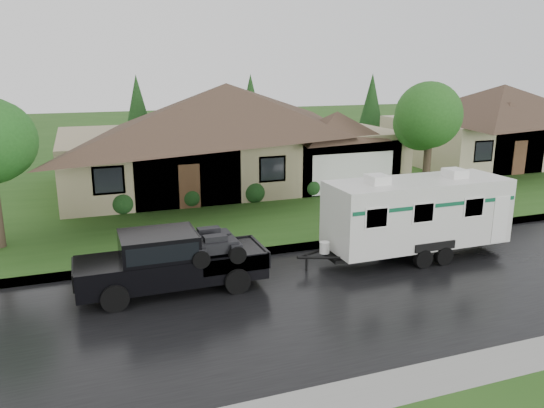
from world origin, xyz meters
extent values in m
plane|color=#264F18|center=(0.00, 0.00, 0.00)|extent=(140.00, 140.00, 0.00)
cube|color=black|center=(0.00, -2.00, 0.01)|extent=(140.00, 8.00, 0.01)
cube|color=gray|center=(0.00, 2.25, 0.07)|extent=(140.00, 0.50, 0.15)
cube|color=#264F18|center=(0.00, 15.00, 0.07)|extent=(140.00, 26.00, 0.15)
cube|color=tan|center=(2.00, 14.00, 1.65)|extent=(18.00, 10.00, 3.00)
pyramid|color=#3B2720|center=(2.00, 14.00, 5.75)|extent=(19.44, 10.80, 2.60)
cube|color=tan|center=(7.40, 11.00, 1.50)|extent=(5.76, 4.00, 2.70)
cube|color=#C1B48F|center=(22.00, 14.50, 1.65)|extent=(14.00, 9.00, 3.00)
pyramid|color=#3B2720|center=(22.00, 14.50, 5.45)|extent=(15.12, 9.72, 2.30)
cylinder|color=#382B1E|center=(10.87, 7.54, 1.38)|extent=(0.39, 0.39, 2.45)
sphere|color=#2D6D23|center=(10.87, 7.54, 4.06)|extent=(3.39, 3.39, 3.39)
sphere|color=#143814|center=(-4.30, 9.30, 0.65)|extent=(1.00, 1.00, 1.00)
sphere|color=#143814|center=(-1.15, 9.30, 0.65)|extent=(1.00, 1.00, 1.00)
sphere|color=#143814|center=(2.00, 9.30, 0.65)|extent=(1.00, 1.00, 1.00)
sphere|color=#143814|center=(5.15, 9.30, 0.65)|extent=(1.00, 1.00, 1.00)
sphere|color=#143814|center=(8.30, 9.30, 0.65)|extent=(1.00, 1.00, 1.00)
cube|color=black|center=(-3.60, 0.15, 0.73)|extent=(5.59, 1.86, 0.80)
cube|color=black|center=(-5.65, 0.15, 0.98)|extent=(1.49, 1.82, 0.33)
cube|color=black|center=(-3.97, 0.15, 1.45)|extent=(2.24, 1.75, 0.84)
cube|color=black|center=(-3.97, 0.15, 1.49)|extent=(2.05, 1.79, 0.51)
cube|color=black|center=(-1.83, 0.15, 0.91)|extent=(2.05, 1.77, 0.06)
cylinder|color=black|center=(-5.37, -0.76, 0.39)|extent=(0.78, 0.30, 0.78)
cylinder|color=black|center=(-5.37, 1.06, 0.39)|extent=(0.78, 0.30, 0.78)
cylinder|color=black|center=(-1.83, -0.76, 0.39)|extent=(0.78, 0.30, 0.78)
cylinder|color=black|center=(-1.83, 1.06, 0.39)|extent=(0.78, 0.30, 0.78)
cube|color=silver|center=(5.10, 0.15, 1.66)|extent=(6.53, 2.24, 2.28)
cube|color=black|center=(5.10, 0.15, 0.37)|extent=(6.90, 1.12, 0.13)
cube|color=#0B5132|center=(5.10, 0.15, 2.16)|extent=(6.40, 2.26, 0.13)
cube|color=white|center=(3.42, 0.15, 2.95)|extent=(0.65, 0.75, 0.30)
cube|color=white|center=(6.59, 0.15, 2.95)|extent=(0.65, 0.75, 0.30)
cylinder|color=black|center=(4.68, -0.95, 0.33)|extent=(0.65, 0.22, 0.65)
cylinder|color=black|center=(4.68, 1.25, 0.33)|extent=(0.65, 0.22, 0.65)
cylinder|color=black|center=(5.52, -0.95, 0.33)|extent=(0.65, 0.22, 0.65)
cylinder|color=black|center=(5.52, 1.25, 0.33)|extent=(0.65, 0.22, 0.65)
camera|label=1|loc=(-5.94, -15.05, 6.63)|focal=35.00mm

